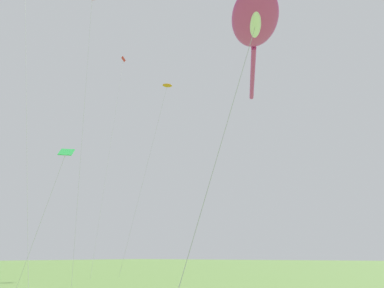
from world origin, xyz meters
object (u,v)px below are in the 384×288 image
big_show_kite (255,24)px  small_kite_diamond_red (65,157)px  small_kite_triangle_green (120,81)px  small_kite_stunt_black (167,88)px

big_show_kite → small_kite_diamond_red: bearing=-109.6°
small_kite_diamond_red → small_kite_triangle_green: bearing=177.0°
big_show_kite → small_kite_stunt_black: (11.36, 14.76, 6.95)m
big_show_kite → small_kite_stunt_black: size_ratio=0.65×
big_show_kite → small_kite_stunt_black: 19.88m
big_show_kite → small_kite_triangle_green: small_kite_triangle_green is taller
big_show_kite → small_kite_diamond_red: big_show_kite is taller
small_kite_stunt_black → small_kite_diamond_red: 17.38m
small_kite_triangle_green → small_kite_stunt_black: bearing=-65.0°
small_kite_stunt_black → small_kite_diamond_red: bearing=57.3°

